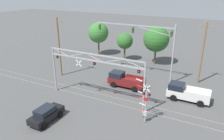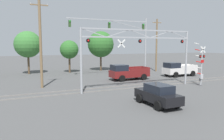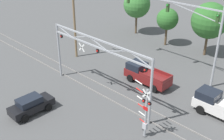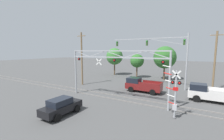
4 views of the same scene
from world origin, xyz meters
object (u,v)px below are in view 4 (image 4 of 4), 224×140
object	(u,v)px
utility_pole_left	(82,58)
background_tree_far_left_verge	(115,56)
pickup_truck_following	(210,93)
background_tree_far_right_verge	(165,57)
crossing_signal_mast	(174,96)
crossing_gantry	(114,65)
utility_pole_right	(215,60)
pickup_truck_lead	(142,85)
sedan_waiting	(61,106)
background_tree_beyond_span	(137,61)
traffic_signal_span	(166,51)

from	to	relation	value
utility_pole_left	background_tree_far_left_verge	size ratio (longest dim) A/B	1.37
pickup_truck_following	background_tree_far_right_verge	xyz separation A→B (m)	(-7.67, 11.67, 3.72)
crossing_signal_mast	pickup_truck_following	world-z (taller)	crossing_signal_mast
crossing_gantry	crossing_signal_mast	distance (m)	7.66
utility_pole_left	utility_pole_right	bearing A→B (deg)	19.61
pickup_truck_lead	background_tree_far_left_verge	distance (m)	16.83
utility_pole_right	background_tree_far_left_verge	world-z (taller)	utility_pole_right
sedan_waiting	utility_pole_left	size ratio (longest dim) A/B	0.44
utility_pole_left	crossing_signal_mast	bearing A→B (deg)	-20.85
pickup_truck_following	pickup_truck_lead	bearing A→B (deg)	179.71
utility_pole_right	sedan_waiting	bearing A→B (deg)	-125.92
crossing_signal_mast	pickup_truck_following	distance (m)	7.74
background_tree_far_left_verge	background_tree_beyond_span	bearing A→B (deg)	-7.63
pickup_truck_following	background_tree_beyond_span	bearing A→B (deg)	140.87
utility_pole_right	traffic_signal_span	bearing A→B (deg)	-162.41
crossing_signal_mast	utility_pole_right	size ratio (longest dim) A/B	0.53
traffic_signal_span	sedan_waiting	bearing A→B (deg)	-111.86
pickup_truck_following	traffic_signal_span	bearing A→B (deg)	144.42
background_tree_beyond_span	background_tree_far_right_verge	bearing A→B (deg)	6.10
pickup_truck_following	utility_pole_left	size ratio (longest dim) A/B	0.56
pickup_truck_lead	background_tree_far_right_verge	distance (m)	12.24
sedan_waiting	utility_pole_right	bearing A→B (deg)	54.08
pickup_truck_following	background_tree_beyond_span	world-z (taller)	background_tree_beyond_span
sedan_waiting	utility_pole_left	xyz separation A→B (m)	(-7.06, 10.97, 3.96)
crossing_signal_mast	sedan_waiting	world-z (taller)	crossing_signal_mast
utility_pole_right	background_tree_beyond_span	xyz separation A→B (m)	(-14.28, 4.59, -0.84)
crossing_signal_mast	traffic_signal_span	world-z (taller)	traffic_signal_span
utility_pole_left	background_tree_far_right_verge	xyz separation A→B (m)	(11.85, 12.43, -0.07)
sedan_waiting	background_tree_beyond_span	xyz separation A→B (m)	(-1.11, 22.77, 3.00)
background_tree_beyond_span	background_tree_far_right_verge	world-z (taller)	background_tree_far_right_verge
utility_pole_left	pickup_truck_lead	bearing A→B (deg)	4.18
background_tree_beyond_span	background_tree_far_right_verge	size ratio (longest dim) A/B	0.76
traffic_signal_span	pickup_truck_following	distance (m)	9.00
pickup_truck_lead	utility_pole_right	world-z (taller)	utility_pole_right
utility_pole_right	background_tree_far_right_verge	world-z (taller)	utility_pole_right
background_tree_far_left_verge	background_tree_far_right_verge	xyz separation A→B (m)	(12.26, -0.22, 0.04)
pickup_truck_following	background_tree_far_left_verge	xyz separation A→B (m)	(-19.93, 11.89, 3.68)
crossing_signal_mast	background_tree_far_right_verge	distance (m)	19.44
crossing_signal_mast	utility_pole_left	xyz separation A→B (m)	(-16.47, 6.27, 2.71)
background_tree_beyond_span	background_tree_far_right_verge	distance (m)	6.00
pickup_truck_following	utility_pole_right	size ratio (longest dim) A/B	0.57
sedan_waiting	background_tree_far_right_verge	xyz separation A→B (m)	(4.80, 23.40, 3.90)
background_tree_far_left_verge	background_tree_far_right_verge	distance (m)	12.27
sedan_waiting	background_tree_far_left_verge	distance (m)	25.07
sedan_waiting	background_tree_far_right_verge	bearing A→B (deg)	78.42
crossing_gantry	background_tree_beyond_span	size ratio (longest dim) A/B	2.40
crossing_signal_mast	utility_pole_right	world-z (taller)	utility_pole_right
traffic_signal_span	pickup_truck_following	xyz separation A→B (m)	(6.03, -4.31, -5.11)
sedan_waiting	crossing_signal_mast	bearing A→B (deg)	26.53
pickup_truck_lead	utility_pole_right	xyz separation A→B (m)	(9.26, 6.40, 3.66)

